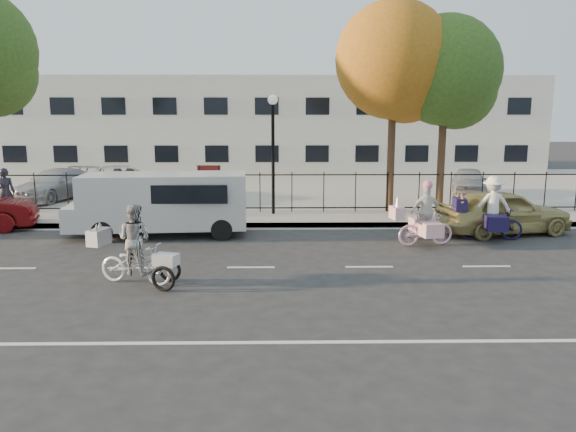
{
  "coord_description": "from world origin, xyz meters",
  "views": [
    {
      "loc": [
        0.72,
        -13.69,
        3.87
      ],
      "look_at": [
        0.96,
        1.2,
        1.1
      ],
      "focal_mm": 35.0,
      "sensor_mm": 36.0,
      "label": 1
    }
  ],
  "objects_px": {
    "unicorn_bike": "(425,222)",
    "gold_sedan": "(503,212)",
    "bull_bike": "(491,215)",
    "lot_car_d": "(469,181)",
    "lot_car_a": "(55,184)",
    "lot_car_b": "(119,184)",
    "white_van": "(162,202)",
    "pedestrian": "(5,192)",
    "lamppost": "(273,133)",
    "zebra_trike": "(135,253)"
  },
  "relations": [
    {
      "from": "bull_bike",
      "to": "lot_car_a",
      "type": "bearing_deg",
      "value": 69.55
    },
    {
      "from": "zebra_trike",
      "to": "pedestrian",
      "type": "distance_m",
      "value": 10.01
    },
    {
      "from": "gold_sedan",
      "to": "lot_car_b",
      "type": "bearing_deg",
      "value": 54.12
    },
    {
      "from": "lot_car_a",
      "to": "lamppost",
      "type": "bearing_deg",
      "value": -4.71
    },
    {
      "from": "bull_bike",
      "to": "lot_car_b",
      "type": "xyz_separation_m",
      "value": [
        -13.23,
        6.94,
        0.1
      ]
    },
    {
      "from": "bull_bike",
      "to": "lot_car_b",
      "type": "distance_m",
      "value": 14.94
    },
    {
      "from": "bull_bike",
      "to": "lot_car_d",
      "type": "distance_m",
      "value": 8.68
    },
    {
      "from": "unicorn_bike",
      "to": "gold_sedan",
      "type": "height_order",
      "value": "unicorn_bike"
    },
    {
      "from": "bull_bike",
      "to": "pedestrian",
      "type": "distance_m",
      "value": 16.58
    },
    {
      "from": "lot_car_a",
      "to": "lot_car_b",
      "type": "height_order",
      "value": "lot_car_b"
    },
    {
      "from": "white_van",
      "to": "lot_car_d",
      "type": "height_order",
      "value": "white_van"
    },
    {
      "from": "gold_sedan",
      "to": "white_van",
      "type": "bearing_deg",
      "value": 78.1
    },
    {
      "from": "lot_car_a",
      "to": "unicorn_bike",
      "type": "bearing_deg",
      "value": -13.96
    },
    {
      "from": "white_van",
      "to": "lot_car_d",
      "type": "distance_m",
      "value": 14.48
    },
    {
      "from": "lot_car_d",
      "to": "pedestrian",
      "type": "bearing_deg",
      "value": -148.69
    },
    {
      "from": "pedestrian",
      "to": "lot_car_d",
      "type": "bearing_deg",
      "value": 174.43
    },
    {
      "from": "bull_bike",
      "to": "pedestrian",
      "type": "bearing_deg",
      "value": 82.86
    },
    {
      "from": "bull_bike",
      "to": "lot_car_b",
      "type": "relative_size",
      "value": 0.4
    },
    {
      "from": "bull_bike",
      "to": "gold_sedan",
      "type": "distance_m",
      "value": 1.1
    },
    {
      "from": "zebra_trike",
      "to": "pedestrian",
      "type": "bearing_deg",
      "value": 57.96
    },
    {
      "from": "lamppost",
      "to": "gold_sedan",
      "type": "xyz_separation_m",
      "value": [
        7.4,
        -2.94,
        -2.39
      ]
    },
    {
      "from": "gold_sedan",
      "to": "lot_car_d",
      "type": "height_order",
      "value": "gold_sedan"
    },
    {
      "from": "gold_sedan",
      "to": "lot_car_a",
      "type": "relative_size",
      "value": 0.96
    },
    {
      "from": "gold_sedan",
      "to": "lot_car_a",
      "type": "bearing_deg",
      "value": 56.44
    },
    {
      "from": "gold_sedan",
      "to": "unicorn_bike",
      "type": "bearing_deg",
      "value": 105.87
    },
    {
      "from": "lot_car_a",
      "to": "lot_car_d",
      "type": "relative_size",
      "value": 1.23
    },
    {
      "from": "lot_car_d",
      "to": "lamppost",
      "type": "bearing_deg",
      "value": -136.55
    },
    {
      "from": "unicorn_bike",
      "to": "lot_car_b",
      "type": "relative_size",
      "value": 0.37
    },
    {
      "from": "zebra_trike",
      "to": "lot_car_d",
      "type": "relative_size",
      "value": 0.6
    },
    {
      "from": "pedestrian",
      "to": "lot_car_a",
      "type": "relative_size",
      "value": 0.4
    },
    {
      "from": "lot_car_a",
      "to": "white_van",
      "type": "bearing_deg",
      "value": -31.79
    },
    {
      "from": "pedestrian",
      "to": "lot_car_a",
      "type": "distance_m",
      "value": 4.14
    },
    {
      "from": "pedestrian",
      "to": "lot_car_d",
      "type": "xyz_separation_m",
      "value": [
        18.39,
        5.14,
        -0.27
      ]
    },
    {
      "from": "unicorn_bike",
      "to": "gold_sedan",
      "type": "xyz_separation_m",
      "value": [
        2.92,
        1.56,
        0.01
      ]
    },
    {
      "from": "bull_bike",
      "to": "gold_sedan",
      "type": "xyz_separation_m",
      "value": [
        0.72,
        0.83,
        -0.06
      ]
    },
    {
      "from": "white_van",
      "to": "lot_car_a",
      "type": "relative_size",
      "value": 1.27
    },
    {
      "from": "unicorn_bike",
      "to": "lot_car_d",
      "type": "relative_size",
      "value": 0.54
    },
    {
      "from": "lot_car_a",
      "to": "lot_car_b",
      "type": "distance_m",
      "value": 2.91
    },
    {
      "from": "bull_bike",
      "to": "zebra_trike",
      "type": "bearing_deg",
      "value": 118.18
    },
    {
      "from": "lot_car_a",
      "to": "bull_bike",
      "type": "bearing_deg",
      "value": -8.31
    },
    {
      "from": "zebra_trike",
      "to": "lot_car_d",
      "type": "xyz_separation_m",
      "value": [
        11.86,
        12.73,
        0.05
      ]
    },
    {
      "from": "lot_car_a",
      "to": "lot_car_b",
      "type": "relative_size",
      "value": 0.84
    },
    {
      "from": "lot_car_d",
      "to": "lot_car_b",
      "type": "bearing_deg",
      "value": -158.85
    },
    {
      "from": "white_van",
      "to": "pedestrian",
      "type": "xyz_separation_m",
      "value": [
        -6.09,
        2.5,
        -0.05
      ]
    },
    {
      "from": "white_van",
      "to": "pedestrian",
      "type": "relative_size",
      "value": 3.19
    },
    {
      "from": "white_van",
      "to": "lot_car_b",
      "type": "height_order",
      "value": "white_van"
    },
    {
      "from": "gold_sedan",
      "to": "pedestrian",
      "type": "relative_size",
      "value": 2.4
    },
    {
      "from": "zebra_trike",
      "to": "unicorn_bike",
      "type": "relative_size",
      "value": 1.11
    },
    {
      "from": "unicorn_bike",
      "to": "pedestrian",
      "type": "bearing_deg",
      "value": 64.92
    },
    {
      "from": "lot_car_b",
      "to": "lot_car_d",
      "type": "height_order",
      "value": "lot_car_b"
    }
  ]
}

